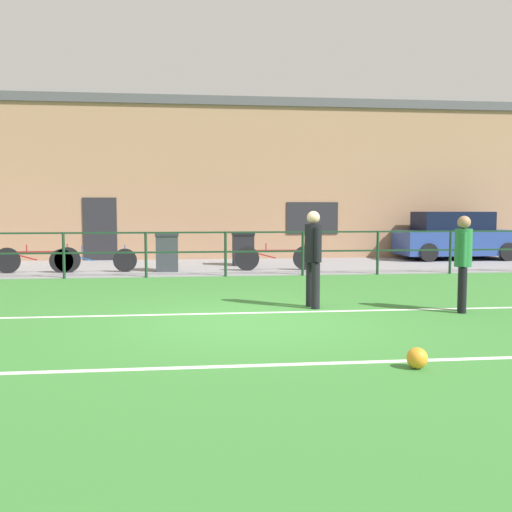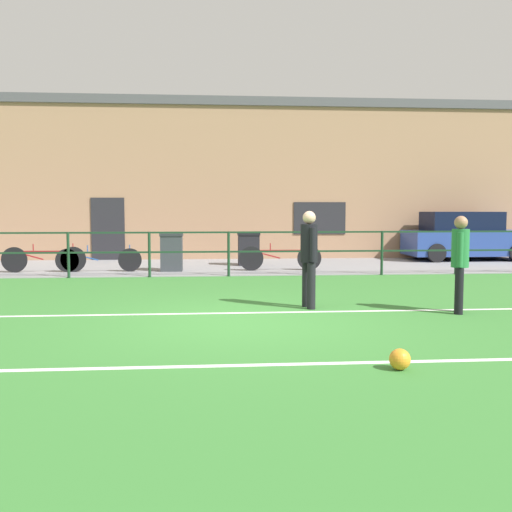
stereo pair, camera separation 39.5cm
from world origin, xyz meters
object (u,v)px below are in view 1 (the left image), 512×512
object	(u,v)px
player_goalkeeper	(313,253)
trash_bin_0	(167,252)
bicycle_parked_1	(37,260)
player_striker	(463,258)
bicycle_parked_2	(276,258)
bicycle_parked_3	(93,260)
trash_bin_1	(243,249)
parked_car_red	(456,237)
soccer_ball_match	(417,358)

from	to	relation	value
player_goalkeeper	trash_bin_0	xyz separation A→B (m)	(-2.73, 6.14, -0.41)
player_goalkeeper	bicycle_parked_1	distance (m)	8.66
player_goalkeeper	player_striker	bearing A→B (deg)	63.21
player_striker	bicycle_parked_2	distance (m)	7.07
player_goalkeeper	bicycle_parked_3	distance (m)	7.71
trash_bin_0	trash_bin_1	distance (m)	2.65
bicycle_parked_3	parked_car_red	bearing A→B (deg)	13.58
bicycle_parked_3	player_goalkeeper	bearing A→B (deg)	-52.27
parked_car_red	trash_bin_0	distance (m)	9.97
soccer_ball_match	trash_bin_0	size ratio (longest dim) A/B	0.22
player_goalkeeper	soccer_ball_match	world-z (taller)	player_goalkeeper
trash_bin_1	player_striker	bearing A→B (deg)	-70.70
parked_car_red	bicycle_parked_3	xyz separation A→B (m)	(-11.55, -2.79, -0.43)
player_goalkeeper	soccer_ball_match	bearing A→B (deg)	-6.22
trash_bin_1	trash_bin_0	bearing A→B (deg)	-147.11
player_striker	trash_bin_1	size ratio (longest dim) A/B	1.62
bicycle_parked_2	trash_bin_1	size ratio (longest dim) A/B	2.32
parked_car_red	bicycle_parked_1	distance (m)	13.30
player_goalkeeper	soccer_ball_match	distance (m)	4.04
soccer_ball_match	bicycle_parked_2	distance (m)	9.97
player_goalkeeper	parked_car_red	bearing A→B (deg)	131.81
player_goalkeeper	trash_bin_0	size ratio (longest dim) A/B	1.62
bicycle_parked_3	soccer_ball_match	bearing A→B (deg)	-63.49
bicycle_parked_2	soccer_ball_match	bearing A→B (deg)	-89.79
player_goalkeeper	trash_bin_0	bearing A→B (deg)	-166.51
bicycle_parked_2	trash_bin_0	bearing A→B (deg)	177.80
bicycle_parked_3	trash_bin_0	xyz separation A→B (m)	(1.97, 0.06, 0.19)
bicycle_parked_3	bicycle_parked_1	bearing A→B (deg)	-180.00
soccer_ball_match	parked_car_red	xyz separation A→B (m)	(6.56, 12.81, 0.67)
parked_car_red	bicycle_parked_1	world-z (taller)	parked_car_red
bicycle_parked_1	bicycle_parked_2	bearing A→B (deg)	-0.45
trash_bin_1	bicycle_parked_2	bearing A→B (deg)	-63.61
player_striker	bicycle_parked_1	distance (m)	10.91
bicycle_parked_1	trash_bin_0	distance (m)	3.42
player_goalkeeper	trash_bin_1	xyz separation A→B (m)	(-0.51, 7.58, -0.43)
parked_car_red	trash_bin_0	xyz separation A→B (m)	(-9.59, -2.73, -0.23)
player_goalkeeper	trash_bin_1	world-z (taller)	player_goalkeeper
bicycle_parked_2	bicycle_parked_1	bearing A→B (deg)	179.55
player_striker	parked_car_red	bearing A→B (deg)	179.62
bicycle_parked_1	bicycle_parked_2	world-z (taller)	bicycle_parked_1
soccer_ball_match	player_goalkeeper	bearing A→B (deg)	94.28
trash_bin_0	parked_car_red	bearing A→B (deg)	15.88
player_striker	soccer_ball_match	size ratio (longest dim) A/B	7.02
bicycle_parked_1	bicycle_parked_3	world-z (taller)	bicycle_parked_1
player_goalkeeper	bicycle_parked_2	size ratio (longest dim) A/B	0.73
player_goalkeeper	parked_car_red	world-z (taller)	player_goalkeeper
player_striker	bicycle_parked_1	bearing A→B (deg)	-103.81
player_striker	bicycle_parked_3	bearing A→B (deg)	-109.07
parked_car_red	trash_bin_1	xyz separation A→B (m)	(-7.36, -1.29, -0.26)
soccer_ball_match	parked_car_red	size ratio (longest dim) A/B	0.06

